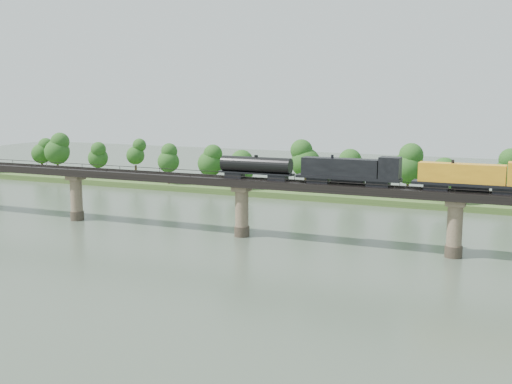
% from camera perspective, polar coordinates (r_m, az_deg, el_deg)
% --- Properties ---
extents(ground, '(400.00, 400.00, 0.00)m').
position_cam_1_polar(ground, '(100.62, -8.46, -7.46)').
color(ground, '#384536').
rests_on(ground, ground).
extents(far_bank, '(300.00, 24.00, 1.60)m').
position_cam_1_polar(far_bank, '(176.63, 6.19, 0.03)').
color(far_bank, '#365220').
rests_on(far_bank, ground).
extents(bridge, '(236.00, 30.00, 11.50)m').
position_cam_1_polar(bridge, '(125.08, -1.27, -1.51)').
color(bridge, '#473A2D').
rests_on(bridge, ground).
extents(bridge_superstructure, '(220.00, 4.90, 0.75)m').
position_cam_1_polar(bridge_superstructure, '(124.07, -1.28, 1.36)').
color(bridge_superstructure, black).
rests_on(bridge_superstructure, bridge).
extents(far_treeline, '(289.06, 17.54, 13.60)m').
position_cam_1_polar(far_treeline, '(173.94, 3.21, 2.59)').
color(far_treeline, '#382619').
rests_on(far_treeline, far_bank).
extents(freight_train, '(77.27, 3.01, 5.32)m').
position_cam_1_polar(freight_train, '(113.79, 15.12, 1.48)').
color(freight_train, black).
rests_on(freight_train, bridge).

